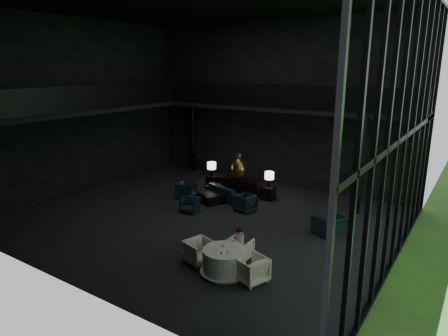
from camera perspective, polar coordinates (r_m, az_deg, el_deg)
The scene contains 35 objects.
floor at distance 15.91m, azimuth -2.77°, elevation -7.29°, with size 14.00×12.00×0.02m, color black.
ceiling at distance 14.93m, azimuth -3.17°, elevation 22.57°, with size 14.00×12.00×0.02m, color black.
wall_back at distance 20.01m, azimuth 7.44°, elevation 8.92°, with size 14.00×0.04×8.00m, color black.
wall_front at distance 10.75m, azimuth -22.36°, elevation 3.25°, with size 14.00×0.04×8.00m, color black.
wall_left at distance 19.85m, azimuth -19.60°, elevation 8.17°, with size 0.04×12.00×8.00m, color black.
curtain_wall at distance 12.16m, azimuth 24.49°, elevation 4.22°, with size 0.20×12.00×8.00m, color black, non-canonical shape.
mezzanine_left at distance 19.07m, azimuth -17.76°, elevation 8.09°, with size 2.00×12.00×0.25m, color black.
mezzanine_back at distance 18.68m, azimuth 8.83°, elevation 8.49°, with size 12.00×2.00×0.25m, color black.
railing_left at distance 18.25m, azimuth -15.90°, elevation 9.87°, with size 0.06×12.00×1.00m, color black.
railing_back at distance 17.73m, azimuth 7.52°, elevation 10.17°, with size 12.00×0.06×1.00m, color black.
column_nw at distance 22.68m, azimuth -4.50°, elevation 4.54°, with size 0.24×0.24×4.00m, color black.
column_ne at distance 16.82m, azimuth 18.90°, elevation 0.30°, with size 0.24×0.24×4.00m, color black.
console at distance 18.91m, azimuth 2.10°, elevation -2.57°, with size 2.24×0.51×0.71m, color black.
bronze_urn at distance 18.66m, azimuth 2.10°, elevation 0.01°, with size 0.66×0.66×1.23m.
side_table_left at distance 19.90m, azimuth -1.58°, elevation -1.89°, with size 0.52×0.52×0.57m, color black.
table_lamp_left at distance 19.61m, azimuth -1.78°, elevation 0.26°, with size 0.42×0.42×0.71m.
side_table_right at distance 18.14m, azimuth 6.33°, elevation -3.59°, with size 0.54×0.54×0.59m, color black.
table_lamp_right at distance 17.97m, azimuth 6.49°, elevation -1.16°, with size 0.41×0.41×0.68m.
sofa at distance 18.09m, azimuth 0.35°, elevation -3.04°, with size 2.31×0.67×0.90m, color #143041.
lounge_armchair_west at distance 18.26m, azimuth -5.37°, elevation -3.00°, with size 0.84×0.78×0.86m, color black.
lounge_armchair_east at distance 16.63m, azimuth 3.02°, elevation -4.85°, with size 0.77×0.72×0.79m, color black.
lounge_armchair_south at distance 16.57m, azimuth -4.86°, elevation -5.29°, with size 0.60×0.56×0.61m, color black.
window_armchair at distance 14.86m, azimuth 15.07°, elevation -7.34°, with size 1.14×0.74×0.99m, color black.
coffee_table at distance 17.68m, azimuth -1.79°, elevation -4.27°, with size 0.96×0.96×0.43m, color black.
dining_table at distance 11.90m, azimuth 0.04°, elevation -13.39°, with size 1.43×1.43×0.75m.
dining_chair_north at distance 12.72m, azimuth 2.24°, elevation -11.39°, with size 0.67×0.63×0.69m, color silver.
dining_chair_east at distance 11.49m, azimuth 3.92°, elevation -13.99°, with size 0.82×0.77×0.84m, color beige.
dining_chair_west at distance 12.47m, azimuth -3.58°, elevation -11.63°, with size 0.80×0.75×0.82m, color beige.
child at distance 12.39m, azimuth 2.18°, elevation -9.95°, with size 0.30×0.30×0.64m.
plate_a at distance 11.68m, azimuth -1.24°, elevation -11.60°, with size 0.23×0.23×0.01m, color white.
plate_b at distance 11.86m, azimuth 1.46°, elevation -11.18°, with size 0.23×0.23×0.02m, color white.
saucer at distance 11.45m, azimuth 0.98°, elevation -12.17°, with size 0.17×0.17×0.01m, color white.
coffee_cup at distance 11.50m, azimuth 0.54°, elevation -11.85°, with size 0.08×0.08×0.06m, color white.
cereal_bowl at distance 11.88m, azimuth -0.04°, elevation -10.95°, with size 0.15×0.15×0.08m, color white.
cream_pot at distance 11.43m, azimuth -0.38°, elevation -12.05°, with size 0.06×0.06×0.07m, color #99999E.
Camera 1 is at (8.80, -11.87, 5.89)m, focal length 32.00 mm.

